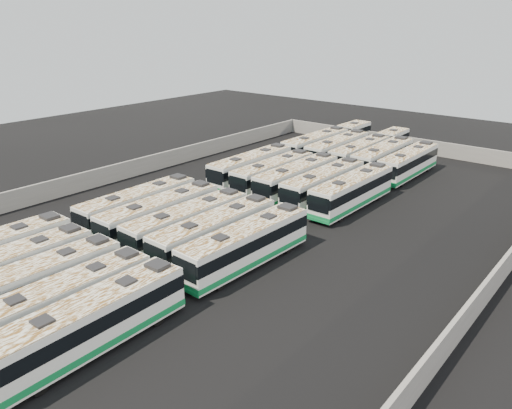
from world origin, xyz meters
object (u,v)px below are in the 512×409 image
at_px(bus_front_left, 6,272).
at_px(bus_front_far_right, 90,323).
at_px(bus_back_left, 337,149).
at_px(bus_back_right, 383,158).
at_px(bus_midfront_far_left, 138,206).
at_px(bus_midfront_center, 188,223).
at_px(bus_midfront_right, 215,233).
at_px(bus_front_center, 32,286).
at_px(bus_midback_far_right, 352,191).
at_px(bus_back_center, 371,149).
at_px(bus_back_far_right, 408,163).
at_px(bus_midback_center, 297,178).
at_px(bus_midback_far_left, 251,167).
at_px(bus_midback_left, 273,173).
at_px(bus_front_right, 61,303).
at_px(bus_back_far_left, 329,141).
at_px(bus_midfront_left, 160,214).
at_px(bus_midfront_far_right, 246,244).
at_px(bus_midback_right, 324,184).

relative_size(bus_front_left, bus_front_far_right, 0.98).
distance_m(bus_back_left, bus_back_right, 6.92).
xyz_separation_m(bus_midfront_far_left, bus_midfront_center, (7.10, -0.02, -0.01)).
relative_size(bus_midfront_right, bus_back_left, 0.99).
bearing_deg(bus_front_center, bus_midback_far_right, 78.84).
bearing_deg(bus_back_right, bus_back_center, 133.15).
bearing_deg(bus_front_center, bus_back_far_right, 82.65).
bearing_deg(bus_midback_center, bus_midback_far_left, 178.56).
distance_m(bus_midback_left, bus_midback_far_right, 10.50).
height_order(bus_front_center, bus_midback_left, bus_front_center).
distance_m(bus_front_right, bus_midback_left, 32.44).
relative_size(bus_midfront_center, bus_midback_left, 1.01).
height_order(bus_front_center, bus_midback_center, bus_midback_center).
relative_size(bus_back_left, bus_back_center, 0.67).
xyz_separation_m(bus_midback_far_left, bus_midback_center, (7.07, -0.18, -0.01)).
relative_size(bus_front_far_right, bus_back_far_left, 0.64).
height_order(bus_midfront_left, bus_back_far_right, bus_midfront_left).
xyz_separation_m(bus_midfront_far_right, bus_midback_right, (-3.60, 17.46, -0.01)).
relative_size(bus_midfront_far_left, bus_back_center, 0.66).
relative_size(bus_midfront_right, bus_midback_center, 0.99).
distance_m(bus_midback_far_right, bus_back_right, 14.90).
bearing_deg(bus_back_far_right, bus_midfront_left, -108.69).
height_order(bus_midfront_center, bus_back_left, bus_back_left).
distance_m(bus_midfront_far_left, bus_midfront_far_right, 14.12).
relative_size(bus_midback_far_left, bus_back_far_right, 1.03).
xyz_separation_m(bus_midback_far_left, bus_back_center, (7.13, 18.01, -0.08)).
bearing_deg(bus_back_left, bus_midback_left, -91.15).
bearing_deg(bus_midfront_far_left, bus_midfront_far_right, -1.52).
distance_m(bus_front_far_right, bus_back_right, 46.61).
height_order(bus_midfront_far_left, bus_midfront_center, bus_midfront_far_left).
relative_size(bus_front_right, bus_back_center, 0.64).
xyz_separation_m(bus_midfront_far_right, bus_midback_center, (-7.15, 17.34, 0.00)).
height_order(bus_front_right, bus_midback_right, bus_midback_right).
bearing_deg(bus_midback_far_right, bus_midfront_right, -101.33).
bearing_deg(bus_front_left, bus_back_center, 85.93).
distance_m(bus_back_far_left, bus_back_right, 11.13).
bearing_deg(bus_back_left, bus_midfront_far_right, -72.95).
distance_m(bus_midfront_far_left, bus_midback_left, 17.54).
bearing_deg(bus_midfront_right, bus_midback_center, 102.03).
bearing_deg(bus_midfront_right, bus_back_center, 96.07).
height_order(bus_midback_far_left, bus_back_right, bus_back_right).
height_order(bus_front_far_right, bus_midback_left, bus_front_far_right).
height_order(bus_front_left, bus_back_left, bus_back_left).
bearing_deg(bus_midback_far_left, bus_midfront_center, -68.55).
height_order(bus_midback_far_right, bus_back_far_left, bus_back_far_left).
xyz_separation_m(bus_midback_far_left, bus_midback_left, (3.68, -0.25, -0.06)).
distance_m(bus_front_far_right, bus_back_far_right, 46.49).
distance_m(bus_front_left, bus_midback_far_right, 33.90).
bearing_deg(bus_back_left, bus_back_right, -1.48).
distance_m(bus_midback_far_right, bus_back_center, 19.33).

